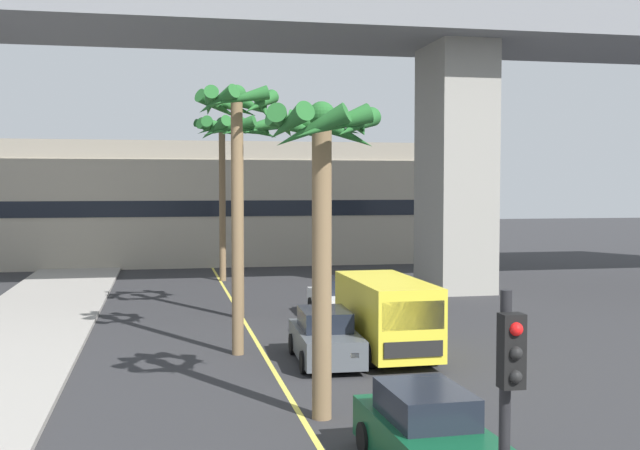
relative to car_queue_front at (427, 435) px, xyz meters
name	(u,v)px	position (x,y,z in m)	size (l,w,h in m)	color
lane_stripe_center	(260,347)	(-1.64, 11.76, -0.72)	(0.14, 56.00, 0.01)	#DBCC4C
bridge_overpass	(248,21)	(-0.69, 23.54, 12.12)	(76.25, 8.00, 16.29)	slate
pier_building_backdrop	(208,204)	(-1.64, 40.29, 3.22)	(31.04, 8.04, 8.00)	#BCB29E
car_queue_front	(427,435)	(0.00, 0.00, 0.00)	(1.93, 4.15, 1.56)	#0C4728
car_queue_second	(337,299)	(2.06, 16.82, 0.00)	(1.86, 4.11, 1.56)	white
car_queue_third	(325,338)	(0.01, 9.22, 0.00)	(1.95, 4.16, 1.56)	#4C5156
delivery_van	(386,314)	(2.02, 9.72, 0.57)	(2.21, 5.27, 2.36)	yellow
traffic_light_median_near	(507,435)	(-1.24, -6.05, 1.99)	(0.24, 0.37, 4.20)	black
palm_tree_near_median	(239,149)	(-1.75, 17.46, 5.93)	(3.34, 3.37, 7.96)	brown
palm_tree_mid_median	(322,169)	(-1.21, 3.71, 4.91)	(2.69, 2.72, 7.11)	brown
palm_tree_far_median	(237,138)	(-2.43, 10.79, 5.97)	(2.69, 2.65, 8.31)	brown
palm_tree_farthest_median	(222,150)	(-1.49, 29.59, 6.43)	(3.09, 3.16, 8.89)	brown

